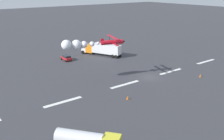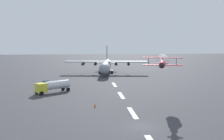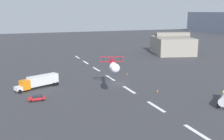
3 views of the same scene
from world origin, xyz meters
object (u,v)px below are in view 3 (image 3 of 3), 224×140
followme_car_yellow (37,98)px  traffic_cone_near (127,74)px  semi_truck_orange (39,81)px  traffic_cone_far (158,91)px  stunt_biplane_red (114,66)px

followme_car_yellow → traffic_cone_near: followme_car_yellow is taller
semi_truck_orange → traffic_cone_far: semi_truck_orange is taller
followme_car_yellow → stunt_biplane_red: bearing=73.3°
semi_truck_orange → traffic_cone_near: semi_truck_orange is taller
semi_truck_orange → traffic_cone_far: (16.17, 30.90, -1.74)m
stunt_biplane_red → traffic_cone_near: stunt_biplane_red is taller
stunt_biplane_red → semi_truck_orange: stunt_biplane_red is taller
semi_truck_orange → traffic_cone_far: 34.91m
stunt_biplane_red → semi_truck_orange: 25.34m
stunt_biplane_red → followme_car_yellow: size_ratio=3.40×
followme_car_yellow → traffic_cone_far: 33.04m
followme_car_yellow → traffic_cone_far: bearing=82.5°
stunt_biplane_red → traffic_cone_far: bearing=95.6°
stunt_biplane_red → followme_car_yellow: (-5.67, -18.89, -8.02)m
stunt_biplane_red → followme_car_yellow: stunt_biplane_red is taller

